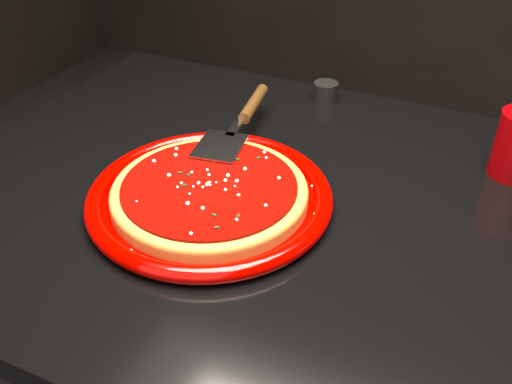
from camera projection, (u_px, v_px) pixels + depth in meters
table at (310, 373)px, 1.04m from camera, size 1.20×0.80×0.75m
plate at (210, 197)px, 0.83m from camera, size 0.47×0.47×0.03m
pizza_crust at (210, 194)px, 0.83m from camera, size 0.37×0.37×0.01m
pizza_crust_rim at (210, 190)px, 0.82m from camera, size 0.37×0.37×0.02m
pizza_sauce at (209, 187)px, 0.82m from camera, size 0.33×0.33×0.01m
parmesan_dusting at (209, 183)px, 0.81m from camera, size 0.24×0.24×0.01m
basil_flecks at (209, 184)px, 0.81m from camera, size 0.22×0.22×0.00m
pizza_server at (239, 121)px, 0.95m from camera, size 0.13×0.31×0.02m
ramekin at (326, 92)px, 1.11m from camera, size 0.06×0.06×0.04m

